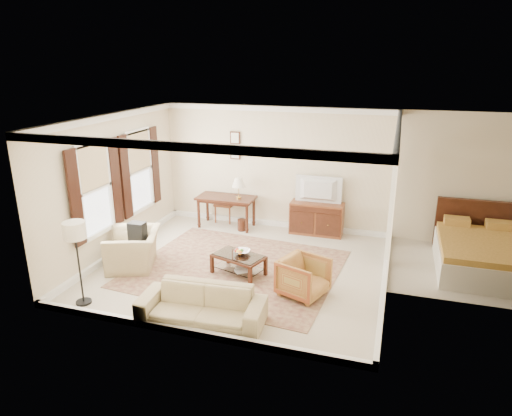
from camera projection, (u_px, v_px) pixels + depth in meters
The scene contains 21 objects.
room_shell at pixel (241, 143), 8.24m from camera, with size 5.51×5.01×2.91m.
annex_bedroom at pixel (484, 256), 8.67m from camera, with size 3.00×2.70×2.90m.
window_front at pixel (95, 189), 8.66m from camera, with size 0.12×1.56×1.80m, color #CCB284, non-canonical shape.
window_rear at pixel (139, 171), 10.11m from camera, with size 0.12×1.56×1.80m, color #CCB284, non-canonical shape.
doorway at pixel (391, 205), 9.27m from camera, with size 0.10×1.12×2.25m, color white, non-canonical shape.
rug at pixel (236, 268), 8.94m from camera, with size 3.85×3.30×0.01m, color #571D23.
writing_desk at pixel (226, 201), 10.98m from camera, with size 1.39×0.69×0.76m.
desk_chair at pixel (225, 201), 11.39m from camera, with size 0.45×0.45×1.05m, color brown, non-canonical shape.
desk_lamp at pixel (239, 188), 10.78m from camera, with size 0.32×0.32×0.50m, color silver, non-canonical shape.
framed_prints at pixel (235, 145), 10.93m from camera, with size 0.25×0.04×0.68m, color #421E12, non-canonical shape.
sideboard at pixel (317, 218), 10.62m from camera, with size 1.22×0.47×0.75m, color brown.
tv at pixel (318, 182), 10.32m from camera, with size 1.02×0.59×0.13m, color black.
coffee_table at pixel (239, 260), 8.60m from camera, with size 1.08×0.82×0.41m.
fruit_bowl at pixel (242, 251), 8.60m from camera, with size 0.42×0.42×0.10m, color silver.
book_a at pixel (236, 265), 8.71m from camera, with size 0.28×0.04×0.38m, color brown.
book_b at pixel (241, 268), 8.58m from camera, with size 0.28×0.03×0.38m, color brown.
striped_armchair at pixel (304, 275), 7.82m from camera, with size 0.73×0.68×0.75m, color #944220.
club_armchair at pixel (133, 243), 8.91m from camera, with size 1.10×0.71×0.96m, color #C8BB87.
backpack at pixel (137, 231), 8.88m from camera, with size 0.32×0.22×0.40m, color black.
sofa at pixel (201, 300), 7.01m from camera, with size 1.95×0.57×0.76m, color #C8BB87.
floor_lamp at pixel (75, 236), 7.30m from camera, with size 0.36×0.36×1.45m.
Camera 1 is at (2.72, -7.74, 3.91)m, focal length 32.00 mm.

